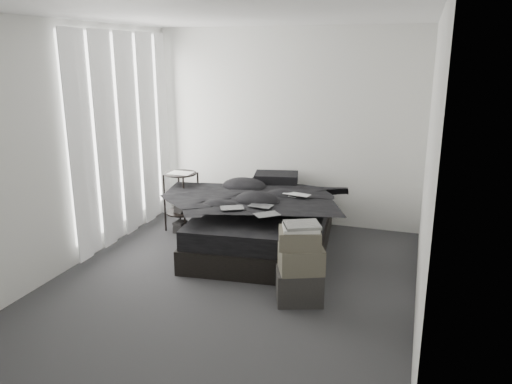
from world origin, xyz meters
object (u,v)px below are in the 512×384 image
(bed, at_px, (263,237))
(side_stand, at_px, (182,202))
(laptop, at_px, (295,190))
(box_lower, at_px, (299,286))

(bed, distance_m, side_stand, 1.27)
(bed, relative_size, laptop, 6.24)
(box_lower, bearing_deg, side_stand, 143.15)
(laptop, bearing_deg, side_stand, -174.79)
(laptop, distance_m, side_stand, 1.62)
(side_stand, bearing_deg, box_lower, -36.85)
(bed, xyz_separation_m, box_lower, (0.73, -1.19, 0.02))
(bed, relative_size, box_lower, 4.68)
(bed, distance_m, box_lower, 1.39)
(laptop, xyz_separation_m, side_stand, (-1.57, 0.18, -0.35))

